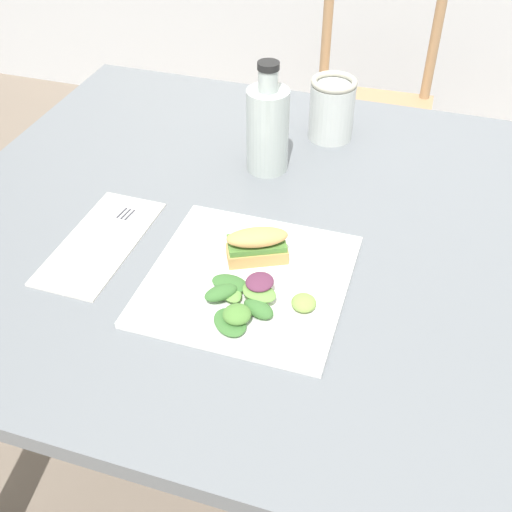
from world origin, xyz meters
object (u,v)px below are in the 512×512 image
at_px(sandwich_half_front, 257,245).
at_px(mason_jar_iced_tea, 332,112).
at_px(chair_wooden_far, 367,110).
at_px(dining_table, 314,279).
at_px(bottle_cold_brew, 268,133).
at_px(fork_on_napkin, 106,234).
at_px(plate_lunch, 248,280).

xyz_separation_m(sandwich_half_front, mason_jar_iced_tea, (0.02, 0.43, 0.02)).
bearing_deg(mason_jar_iced_tea, chair_wooden_far, 91.01).
xyz_separation_m(dining_table, chair_wooden_far, (-0.06, 1.03, -0.18)).
distance_m(bottle_cold_brew, mason_jar_iced_tea, 0.18).
distance_m(dining_table, fork_on_napkin, 0.37).
bearing_deg(chair_wooden_far, fork_on_napkin, -103.26).
bearing_deg(plate_lunch, bottle_cold_brew, 101.69).
bearing_deg(mason_jar_iced_tea, dining_table, -81.14).
bearing_deg(chair_wooden_far, dining_table, -86.54).
xyz_separation_m(sandwich_half_front, bottle_cold_brew, (-0.07, 0.27, 0.04)).
bearing_deg(fork_on_napkin, dining_table, 20.29).
distance_m(fork_on_napkin, bottle_cold_brew, 0.35).
distance_m(sandwich_half_front, fork_on_napkin, 0.26).
distance_m(dining_table, sandwich_half_front, 0.20).
relative_size(bottle_cold_brew, mason_jar_iced_tea, 1.68).
height_order(chair_wooden_far, fork_on_napkin, chair_wooden_far).
xyz_separation_m(dining_table, mason_jar_iced_tea, (-0.05, 0.32, 0.17)).
bearing_deg(dining_table, chair_wooden_far, 93.46).
height_order(dining_table, fork_on_napkin, fork_on_napkin).
xyz_separation_m(chair_wooden_far, fork_on_napkin, (-0.27, -1.15, 0.30)).
height_order(chair_wooden_far, sandwich_half_front, chair_wooden_far).
relative_size(dining_table, mason_jar_iced_tea, 10.56).
relative_size(fork_on_napkin, bottle_cold_brew, 0.88).
bearing_deg(dining_table, fork_on_napkin, -159.71).
bearing_deg(mason_jar_iced_tea, sandwich_half_front, -93.08).
xyz_separation_m(dining_table, fork_on_napkin, (-0.33, -0.12, 0.12)).
height_order(dining_table, bottle_cold_brew, bottle_cold_brew).
distance_m(plate_lunch, bottle_cold_brew, 0.33).
relative_size(dining_table, chair_wooden_far, 1.54).
bearing_deg(fork_on_napkin, bottle_cold_brew, 55.87).
distance_m(dining_table, bottle_cold_brew, 0.28).
xyz_separation_m(chair_wooden_far, plate_lunch, (-0.01, -1.18, 0.30)).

